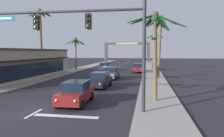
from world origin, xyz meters
The scene contains 17 objects.
ground_plane centered at (0.00, 0.00, 0.00)m, with size 220.00×220.00×0.00m, color #232328.
sidewalk_right centered at (7.80, 20.00, 0.07)m, with size 3.20×110.00×0.14m, color gray.
sidewalk_left centered at (-7.80, 20.00, 0.07)m, with size 3.20×110.00×0.14m, color gray.
lane_markings centered at (0.46, 20.44, 0.00)m, with size 4.28×89.91×0.01m.
traffic_signal_mast centered at (3.37, 0.65, 5.10)m, with size 10.96×0.41×7.15m.
sedan_lead_at_stop_bar centered at (1.80, 2.35, 0.85)m, with size 2.06×4.49×1.68m.
sedan_third_in_queue centered at (1.99, 9.44, 0.85)m, with size 2.11×4.51×1.68m.
sedan_fifth_in_queue centered at (1.94, 16.53, 0.85)m, with size 1.99×4.47×1.68m.
sedan_oncoming_far centered at (-1.43, 28.69, 0.85)m, with size 2.05×4.49×1.68m.
sedan_parked_nearest_kerb centered at (5.31, 26.91, 0.85)m, with size 2.07×4.50×1.68m.
palm_left_second centered at (-8.48, 16.62, 6.58)m, with size 3.46×3.42×10.06m.
palm_left_third centered at (-7.81, 29.84, 4.93)m, with size 4.53×4.47×6.79m.
palm_right_nearest centered at (7.45, 3.88, 5.24)m, with size 4.36×4.74×6.85m.
palm_right_second centered at (8.66, 18.55, 6.46)m, with size 4.67×4.26×8.99m.
palm_right_third centered at (8.32, 33.20, 5.86)m, with size 3.90×4.10×7.78m.
storefront_strip_left centered at (-12.05, 15.16, 2.13)m, with size 8.94×21.74×4.24m.
town_gateway_arch centered at (0.00, 59.22, 4.46)m, with size 15.27×0.90×6.86m.
Camera 1 is at (6.97, -12.36, 3.87)m, focal length 33.96 mm.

